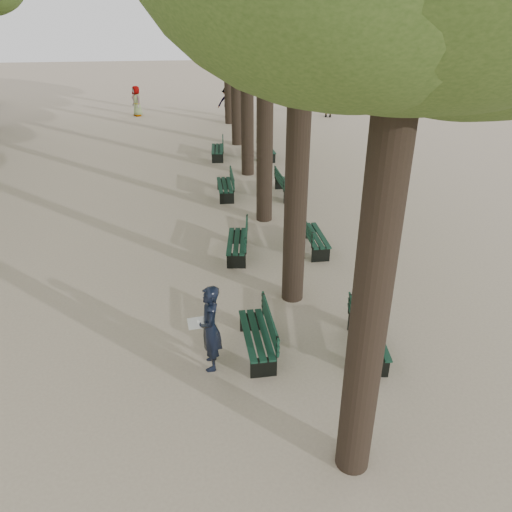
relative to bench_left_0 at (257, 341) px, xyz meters
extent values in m
plane|color=tan|center=(-0.37, -0.96, -0.27)|extent=(120.00, 120.00, 0.00)
cylinder|color=#33261C|center=(1.13, -2.96, 3.48)|extent=(0.52, 0.52, 7.50)
cylinder|color=#33261C|center=(1.13, 2.04, 3.48)|extent=(0.52, 0.52, 7.50)
cylinder|color=#33261C|center=(1.13, 7.04, 3.48)|extent=(0.52, 0.52, 7.50)
cylinder|color=#33261C|center=(1.13, 12.04, 3.48)|extent=(0.52, 0.52, 7.50)
cylinder|color=#33261C|center=(1.13, 17.04, 3.48)|extent=(0.52, 0.52, 7.50)
cylinder|color=#33261C|center=(1.13, 22.04, 3.48)|extent=(0.52, 0.52, 7.50)
cube|color=black|center=(-0.02, 0.00, -0.05)|extent=(0.58, 1.82, 0.45)
cube|color=black|center=(-0.02, 0.00, 0.18)|extent=(0.60, 1.82, 0.04)
cube|color=black|center=(0.26, 0.01, 0.45)|extent=(0.10, 1.80, 0.40)
cube|color=black|center=(-0.02, 4.49, -0.05)|extent=(0.75, 1.85, 0.45)
cube|color=black|center=(-0.02, 4.49, 0.18)|extent=(0.77, 1.86, 0.04)
cube|color=black|center=(0.26, 4.45, 0.45)|extent=(0.28, 1.79, 0.40)
cube|color=black|center=(-0.02, 9.41, -0.05)|extent=(0.52, 1.80, 0.45)
cube|color=black|center=(-0.02, 9.41, 0.18)|extent=(0.54, 1.80, 0.04)
cube|color=black|center=(0.26, 9.41, 0.45)|extent=(0.04, 1.80, 0.40)
cube|color=black|center=(-0.02, 14.57, -0.05)|extent=(0.63, 1.83, 0.45)
cube|color=black|center=(-0.02, 14.57, 0.18)|extent=(0.65, 1.83, 0.04)
cube|color=black|center=(0.26, 14.55, 0.45)|extent=(0.15, 1.80, 0.40)
cube|color=black|center=(2.28, -0.28, -0.05)|extent=(0.72, 1.85, 0.45)
cube|color=black|center=(2.28, -0.28, 0.18)|extent=(0.74, 1.85, 0.04)
cube|color=black|center=(2.01, -0.25, 0.45)|extent=(0.24, 1.79, 0.40)
cube|color=black|center=(2.28, 4.59, -0.05)|extent=(0.55, 1.81, 0.45)
cube|color=black|center=(2.28, 4.59, 0.18)|extent=(0.57, 1.81, 0.04)
cube|color=black|center=(2.00, 4.58, 0.45)|extent=(0.07, 1.80, 0.40)
cube|color=black|center=(2.28, 9.19, -0.05)|extent=(0.60, 1.82, 0.45)
cube|color=black|center=(2.28, 9.19, 0.18)|extent=(0.62, 1.82, 0.04)
cube|color=black|center=(2.00, 9.18, 0.45)|extent=(0.12, 1.80, 0.40)
cube|color=black|center=(2.28, 14.28, -0.05)|extent=(0.59, 1.82, 0.45)
cube|color=black|center=(2.28, 14.28, 0.18)|extent=(0.61, 1.82, 0.04)
cube|color=black|center=(2.00, 14.27, 0.45)|extent=(0.11, 1.80, 0.40)
imported|color=black|center=(-0.95, -0.32, 0.63)|extent=(0.37, 0.73, 1.81)
cube|color=white|center=(-1.20, -0.32, 0.78)|extent=(0.37, 0.29, 0.12)
imported|color=#262628|center=(-4.50, 24.94, 0.65)|extent=(0.74, 0.97, 1.84)
imported|color=#262628|center=(7.47, 23.13, 0.63)|extent=(1.11, 0.63, 1.80)
imported|color=#262628|center=(1.14, 23.83, 0.63)|extent=(1.19, 0.45, 1.81)
camera|label=1|loc=(-1.06, -8.29, 6.24)|focal=35.00mm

